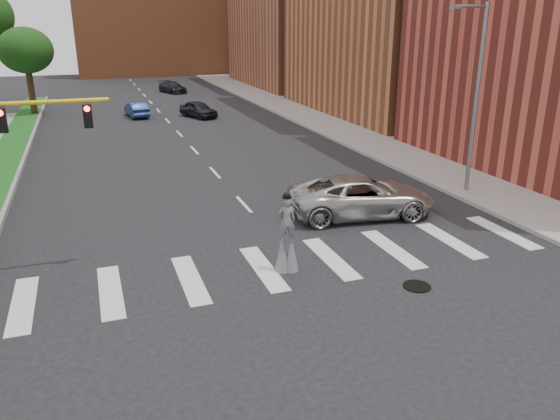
# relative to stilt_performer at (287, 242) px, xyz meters

# --- Properties ---
(ground_plane) EXTENTS (160.00, 160.00, 0.00)m
(ground_plane) POSITION_rel_stilt_performer_xyz_m (0.58, -0.56, -1.09)
(ground_plane) COLOR black
(ground_plane) RESTS_ON ground
(grass_median) EXTENTS (2.00, 60.00, 0.25)m
(grass_median) POSITION_rel_stilt_performer_xyz_m (-10.92, 19.44, -0.96)
(grass_median) COLOR #175219
(grass_median) RESTS_ON ground
(median_curb) EXTENTS (0.20, 60.00, 0.28)m
(median_curb) POSITION_rel_stilt_performer_xyz_m (-9.87, 19.44, -0.95)
(median_curb) COLOR gray
(median_curb) RESTS_ON ground
(sidewalk_right) EXTENTS (5.00, 90.00, 0.18)m
(sidewalk_right) POSITION_rel_stilt_performer_xyz_m (13.08, 24.44, -1.00)
(sidewalk_right) COLOR gray
(sidewalk_right) RESTS_ON ground
(manhole) EXTENTS (0.90, 0.90, 0.04)m
(manhole) POSITION_rel_stilt_performer_xyz_m (3.58, -2.56, -1.07)
(manhole) COLOR black
(manhole) RESTS_ON ground
(building_far) EXTENTS (16.00, 22.00, 20.00)m
(building_far) POSITION_rel_stilt_performer_xyz_m (22.58, 53.44, 8.91)
(building_far) COLOR #A2583C
(building_far) RESTS_ON ground
(building_backdrop) EXTENTS (26.00, 14.00, 18.00)m
(building_backdrop) POSITION_rel_stilt_performer_xyz_m (6.58, 77.44, 7.91)
(building_backdrop) COLOR #AC5D36
(building_backdrop) RESTS_ON ground
(streetlight) EXTENTS (2.05, 0.20, 9.00)m
(streetlight) POSITION_rel_stilt_performer_xyz_m (11.49, 5.44, 3.81)
(streetlight) COLOR slate
(streetlight) RESTS_ON ground
(stilt_performer) EXTENTS (0.83, 0.59, 2.85)m
(stilt_performer) POSITION_rel_stilt_performer_xyz_m (0.00, 0.00, 0.00)
(stilt_performer) COLOR #2E2012
(stilt_performer) RESTS_ON ground
(suv_crossing) EXTENTS (6.75, 3.85, 1.78)m
(suv_crossing) POSITION_rel_stilt_performer_xyz_m (5.09, 4.26, -0.20)
(suv_crossing) COLOR #ACA9A2
(suv_crossing) RESTS_ON ground
(car_near) EXTENTS (3.17, 4.54, 1.43)m
(car_near) POSITION_rel_stilt_performer_xyz_m (3.47, 32.28, -0.37)
(car_near) COLOR black
(car_near) RESTS_ON ground
(car_mid) EXTENTS (1.93, 4.25, 1.35)m
(car_mid) POSITION_rel_stilt_performer_xyz_m (-1.70, 34.35, -0.41)
(car_mid) COLOR navy
(car_mid) RESTS_ON ground
(car_far) EXTENTS (3.25, 4.85, 1.30)m
(car_far) POSITION_rel_stilt_performer_xyz_m (4.07, 50.68, -0.44)
(car_far) COLOR black
(car_far) RESTS_ON ground
(tree_6) EXTENTS (4.67, 4.67, 7.72)m
(tree_6) POSITION_rel_stilt_performer_xyz_m (-10.38, 37.97, 4.59)
(tree_6) COLOR #2E2012
(tree_6) RESTS_ON ground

